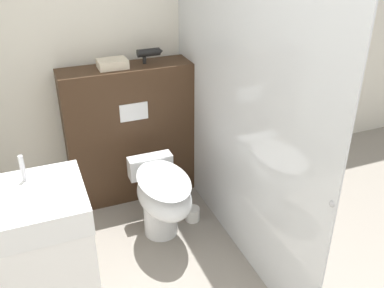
# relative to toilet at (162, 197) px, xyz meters

# --- Properties ---
(wall_back) EXTENTS (8.00, 0.06, 2.50)m
(wall_back) POSITION_rel_toilet_xyz_m (0.13, 0.89, 0.89)
(wall_back) COLOR silver
(wall_back) RESTS_ON ground_plane
(partition_panel) EXTENTS (1.05, 0.30, 1.14)m
(partition_panel) POSITION_rel_toilet_xyz_m (-0.04, 0.66, 0.21)
(partition_panel) COLOR #3D2819
(partition_panel) RESTS_ON ground_plane
(shower_glass) EXTENTS (0.04, 2.07, 1.99)m
(shower_glass) POSITION_rel_toilet_xyz_m (0.47, -0.17, 0.64)
(shower_glass) COLOR silver
(shower_glass) RESTS_ON ground_plane
(toilet) EXTENTS (0.36, 0.67, 0.55)m
(toilet) POSITION_rel_toilet_xyz_m (0.00, 0.00, 0.00)
(toilet) COLOR white
(toilet) RESTS_ON ground_plane
(sink_vanity) EXTENTS (0.54, 0.50, 1.11)m
(sink_vanity) POSITION_rel_toilet_xyz_m (-0.85, -0.58, 0.13)
(sink_vanity) COLOR white
(sink_vanity) RESTS_ON ground_plane
(hair_drier) EXTENTS (0.21, 0.06, 0.11)m
(hair_drier) POSITION_rel_toilet_xyz_m (0.15, 0.68, 0.86)
(hair_drier) COLOR black
(hair_drier) RESTS_ON partition_panel
(folded_towel) EXTENTS (0.22, 0.16, 0.07)m
(folded_towel) POSITION_rel_toilet_xyz_m (-0.14, 0.66, 0.82)
(folded_towel) COLOR beige
(folded_towel) RESTS_ON partition_panel
(spare_toilet_roll) EXTENTS (0.12, 0.12, 0.11)m
(spare_toilet_roll) POSITION_rel_toilet_xyz_m (0.28, 0.10, -0.30)
(spare_toilet_roll) COLOR white
(spare_toilet_roll) RESTS_ON ground_plane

